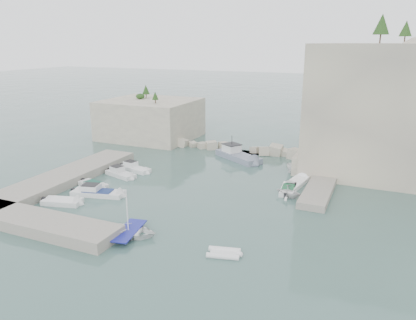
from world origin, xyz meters
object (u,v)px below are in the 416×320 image
at_px(motorboat_b, 121,176).
at_px(inflatable_dinghy, 224,255).
at_px(rowboat, 129,235).
at_px(tender_east_b, 288,192).
at_px(motorboat_a, 135,171).
at_px(tender_east_c, 297,185).
at_px(motorboat_e, 63,204).
at_px(motorboat_d, 98,195).
at_px(motorboat_c, 93,187).
at_px(tender_east_a, 288,197).
at_px(work_boat, 238,159).
at_px(tender_east_d, 301,175).

xyz_separation_m(motorboat_b, inflatable_dinghy, (20.19, -13.77, 0.00)).
height_order(rowboat, tender_east_b, rowboat).
bearing_deg(motorboat_b, motorboat_a, 98.65).
xyz_separation_m(motorboat_a, tender_east_c, (21.73, 3.43, 0.00)).
bearing_deg(inflatable_dinghy, tender_east_c, 71.15).
xyz_separation_m(motorboat_e, tender_east_c, (22.31, 16.74, 0.00)).
bearing_deg(motorboat_d, motorboat_a, 84.89).
bearing_deg(motorboat_c, motorboat_d, -27.77).
distance_m(motorboat_b, tender_east_a, 22.18).
height_order(motorboat_d, work_boat, work_boat).
bearing_deg(motorboat_e, motorboat_a, 72.79).
height_order(rowboat, tender_east_c, rowboat).
relative_size(motorboat_a, motorboat_d, 0.80).
bearing_deg(rowboat, inflatable_dinghy, -99.15).
bearing_deg(motorboat_c, motorboat_a, 95.52).
relative_size(tender_east_d, work_boat, 0.47).
relative_size(tender_east_a, work_boat, 0.33).
height_order(motorboat_c, inflatable_dinghy, motorboat_c).
xyz_separation_m(tender_east_c, work_boat, (-10.55, 7.79, 0.00)).
relative_size(motorboat_c, inflatable_dinghy, 1.48).
xyz_separation_m(inflatable_dinghy, tender_east_a, (1.94, 15.24, 0.00)).
relative_size(motorboat_e, inflatable_dinghy, 1.55).
xyz_separation_m(motorboat_d, tender_east_d, (20.14, 17.02, 0.00)).
height_order(motorboat_e, tender_east_d, tender_east_d).
bearing_deg(tender_east_d, tender_east_c, -165.83).
bearing_deg(rowboat, work_boat, -11.93).
bearing_deg(rowboat, motorboat_c, 40.85).
xyz_separation_m(motorboat_a, tender_east_d, (21.50, 7.41, 0.00)).
bearing_deg(rowboat, tender_east_b, -42.73).
bearing_deg(rowboat, motorboat_a, 21.57).
xyz_separation_m(motorboat_c, inflatable_dinghy, (20.84, -8.99, 0.00)).
height_order(motorboat_e, rowboat, rowboat).
height_order(motorboat_b, rowboat, motorboat_b).
xyz_separation_m(motorboat_d, inflatable_dinghy, (18.45, -6.90, 0.00)).
distance_m(motorboat_b, inflatable_dinghy, 24.44).
distance_m(tender_east_a, work_boat, 16.37).
bearing_deg(tender_east_b, inflatable_dinghy, 169.27).
bearing_deg(inflatable_dinghy, work_boat, 93.94).
bearing_deg(rowboat, tender_east_c, -39.68).
bearing_deg(motorboat_c, rowboat, -25.38).
bearing_deg(tender_east_a, motorboat_b, 104.48).
bearing_deg(tender_east_c, motorboat_e, 135.52).
distance_m(motorboat_a, motorboat_c, 7.59).
height_order(motorboat_c, motorboat_e, same).
bearing_deg(motorboat_b, inflatable_dinghy, -17.82).
xyz_separation_m(motorboat_a, tender_east_a, (21.76, -1.26, 0.00)).
distance_m(motorboat_c, tender_east_b, 23.73).
bearing_deg(motorboat_b, tender_east_c, 32.07).
height_order(inflatable_dinghy, tender_east_c, tender_east_c).
xyz_separation_m(motorboat_a, tender_east_b, (21.31, 0.46, 0.00)).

